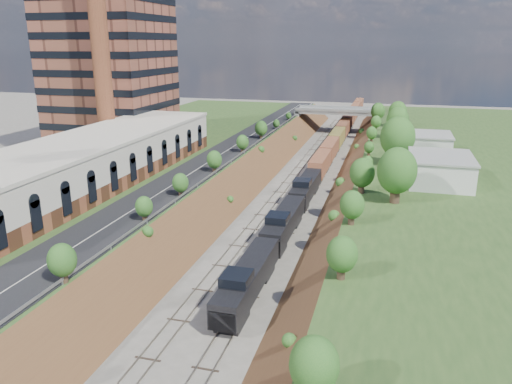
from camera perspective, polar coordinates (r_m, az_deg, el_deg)
name	(u,v)px	position (r m, az deg, el deg)	size (l,w,h in m)	color
platform_left	(135,164)	(102.35, -13.69, 3.11)	(44.00, 180.00, 5.00)	#2E4D1F
platform_right	(494,189)	(91.52, 25.54, 0.32)	(44.00, 180.00, 5.00)	#2E4D1F
embankment_left	(240,184)	(94.50, -1.80, 0.89)	(7.07, 180.00, 7.07)	brown
embankment_right	(358,193)	(90.72, 11.60, -0.13)	(7.07, 180.00, 7.07)	brown
rail_left_track	(284,187)	(92.43, 3.18, 0.57)	(1.58, 180.00, 0.18)	gray
rail_right_track	(312,189)	(91.53, 6.36, 0.33)	(1.58, 180.00, 0.18)	gray
road	(217,157)	(94.64, -4.44, 4.03)	(8.00, 180.00, 0.10)	black
guardrail	(238,156)	(93.07, -2.11, 4.17)	(0.10, 171.00, 0.70)	#99999E
commercial_building	(91,161)	(80.19, -18.34, 3.43)	(14.30, 62.30, 7.00)	brown
highrise_tower	(105,7)	(115.79, -16.85, 19.58)	(22.00, 22.00, 53.90)	brown
smokestack	(100,47)	(97.76, -17.38, 15.55)	(3.20, 3.20, 40.00)	brown
overpass	(337,116)	(151.13, 9.26, 8.59)	(24.50, 8.30, 7.40)	gray
white_building_near	(440,170)	(81.40, 20.27, 2.34)	(9.00, 12.00, 4.00)	silver
white_building_far	(428,144)	(102.85, 19.10, 5.18)	(8.00, 10.00, 3.60)	silver
tree_right_large	(397,171)	(68.83, 15.81, 2.31)	(5.25, 5.25, 7.61)	#473323
tree_left_crest	(128,217)	(57.56, -14.43, -2.82)	(2.45, 2.45, 3.55)	#473323
freight_train	(337,138)	(129.30, 9.24, 6.13)	(2.78, 172.38, 4.55)	black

